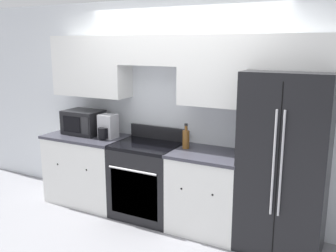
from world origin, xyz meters
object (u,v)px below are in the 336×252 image
Objects in this scene: refrigerator at (285,162)px; microwave at (84,122)px; oven_range at (147,180)px; bottle at (186,139)px.

refrigerator is 3.65× the size of microwave.
oven_range is 2.14× the size of microwave.
bottle is (0.49, 0.05, 0.56)m from oven_range.
microwave reaches higher than bottle.
oven_range is at bearing -173.79° from bottle.
microwave is 1.50m from bottle.
bottle is at bearing 179.30° from refrigerator.
microwave is (-1.01, 0.06, 0.61)m from oven_range.
microwave is at bearing 179.77° from bottle.
oven_range is 0.75m from bottle.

